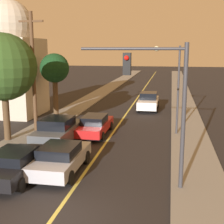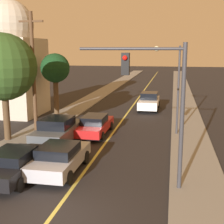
{
  "view_description": "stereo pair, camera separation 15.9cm",
  "coord_description": "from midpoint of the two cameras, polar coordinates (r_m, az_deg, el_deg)",
  "views": [
    {
      "loc": [
        3.95,
        -9.4,
        5.91
      ],
      "look_at": [
        0.0,
        11.48,
        1.6
      ],
      "focal_mm": 50.0,
      "sensor_mm": 36.0,
      "label": 1
    },
    {
      "loc": [
        4.1,
        -9.37,
        5.91
      ],
      "look_at": [
        0.0,
        11.48,
        1.6
      ],
      "focal_mm": 50.0,
      "sensor_mm": 36.0,
      "label": 2
    }
  ],
  "objects": [
    {
      "name": "streetlamp_right",
      "position": [
        21.55,
        10.67,
        6.35
      ],
      "size": [
        1.79,
        0.36,
        6.0
      ],
      "color": "#333338",
      "rests_on": "ground"
    },
    {
      "name": "traffic_signal_mast",
      "position": [
        12.82,
        8.43,
        3.67
      ],
      "size": [
        4.35,
        0.42,
        6.05
      ],
      "color": "#333338",
      "rests_on": "ground"
    },
    {
      "name": "road_surface",
      "position": [
        45.94,
        5.6,
        4.02
      ],
      "size": [
        8.22,
        80.0,
        0.01
      ],
      "color": "black",
      "rests_on": "ground"
    },
    {
      "name": "tree_left_far",
      "position": [
        27.51,
        -10.62,
        7.7
      ],
      "size": [
        2.51,
        2.51,
        5.43
      ],
      "color": "#4C3823",
      "rests_on": "ground"
    },
    {
      "name": "car_outer_lane_front",
      "position": [
        15.27,
        -17.49,
        -8.94
      ],
      "size": [
        2.02,
        4.5,
        1.38
      ],
      "color": "black",
      "rests_on": "ground"
    },
    {
      "name": "car_outer_lane_second",
      "position": [
        20.1,
        -10.02,
        -3.33
      ],
      "size": [
        2.11,
        4.87,
        1.68
      ],
      "color": "#474C51",
      "rests_on": "ground"
    },
    {
      "name": "utility_pole_left",
      "position": [
        20.72,
        -14.38,
        6.71
      ],
      "size": [
        1.6,
        0.24,
        8.07
      ],
      "color": "#513823",
      "rests_on": "ground"
    },
    {
      "name": "car_near_lane_second",
      "position": [
        21.84,
        -3.33,
        -2.33
      ],
      "size": [
        1.85,
        4.76,
        1.39
      ],
      "color": "red",
      "rests_on": "ground"
    },
    {
      "name": "domed_building_left",
      "position": [
        29.47,
        -18.24,
        8.8
      ],
      "size": [
        5.04,
        5.04,
        10.13
      ],
      "color": "#BCB29E",
      "rests_on": "ground"
    },
    {
      "name": "car_far_oncoming",
      "position": [
        30.8,
        6.52,
        1.98
      ],
      "size": [
        1.94,
        4.73,
        1.74
      ],
      "rotation": [
        0.0,
        0.0,
        3.14
      ],
      "color": "white",
      "rests_on": "ground"
    },
    {
      "name": "sidewalk_left",
      "position": [
        46.71,
        -0.98,
        4.27
      ],
      "size": [
        2.5,
        80.0,
        0.12
      ],
      "color": "gray",
      "rests_on": "ground"
    },
    {
      "name": "sidewalk_right",
      "position": [
        45.78,
        12.32,
        3.86
      ],
      "size": [
        2.5,
        80.0,
        0.12
      ],
      "color": "gray",
      "rests_on": "ground"
    },
    {
      "name": "tree_left_near",
      "position": [
        20.74,
        -19.51,
        7.71
      ],
      "size": [
        4.22,
        4.22,
        6.8
      ],
      "color": "#4C3823",
      "rests_on": "ground"
    },
    {
      "name": "car_near_lane_front",
      "position": [
        15.42,
        -9.67,
        -8.26
      ],
      "size": [
        2.01,
        4.43,
        1.42
      ],
      "color": "#A5A8B2",
      "rests_on": "ground"
    },
    {
      "name": "ground_plane",
      "position": [
        11.8,
        -11.42,
        -18.83
      ],
      "size": [
        200.0,
        200.0,
        0.0
      ],
      "primitive_type": "plane",
      "color": "black"
    }
  ]
}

